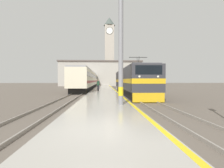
% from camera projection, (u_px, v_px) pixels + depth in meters
% --- Properties ---
extents(ground_plane, '(200.00, 200.00, 0.00)m').
position_uv_depth(ground_plane, '(104.00, 90.00, 35.87)').
color(ground_plane, '#60564C').
extents(platform, '(4.09, 140.00, 0.33)m').
position_uv_depth(platform, '(104.00, 91.00, 30.88)').
color(platform, '#ADA89E').
rests_on(platform, ground).
extents(rail_track_near, '(2.84, 140.00, 0.16)m').
position_uv_depth(rail_track_near, '(125.00, 91.00, 31.07)').
color(rail_track_near, '#60564C').
rests_on(rail_track_near, ground).
extents(rail_track_far, '(2.83, 140.00, 0.16)m').
position_uv_depth(rail_track_far, '(83.00, 91.00, 30.70)').
color(rail_track_far, '#60564C').
rests_on(rail_track_far, ground).
extents(locomotive_train, '(2.92, 18.62, 4.55)m').
position_uv_depth(locomotive_train, '(131.00, 81.00, 23.99)').
color(locomotive_train, black).
rests_on(locomotive_train, ground).
extents(passenger_train, '(2.92, 54.25, 3.94)m').
position_uv_depth(passenger_train, '(91.00, 80.00, 49.77)').
color(passenger_train, black).
rests_on(passenger_train, ground).
extents(catenary_mast, '(2.99, 0.34, 8.87)m').
position_uv_depth(catenary_mast, '(122.00, 40.00, 11.68)').
color(catenary_mast, gray).
rests_on(catenary_mast, platform).
extents(person_on_platform, '(0.34, 0.34, 1.76)m').
position_uv_depth(person_on_platform, '(98.00, 85.00, 28.32)').
color(person_on_platform, '#23232D').
rests_on(person_on_platform, platform).
extents(clock_tower, '(4.69, 4.69, 27.93)m').
position_uv_depth(clock_tower, '(109.00, 49.00, 72.12)').
color(clock_tower, '#ADA393').
rests_on(clock_tower, ground).
extents(station_building, '(29.04, 9.74, 8.80)m').
position_uv_depth(station_building, '(101.00, 74.00, 63.53)').
color(station_building, '#A8A399').
rests_on(station_building, ground).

